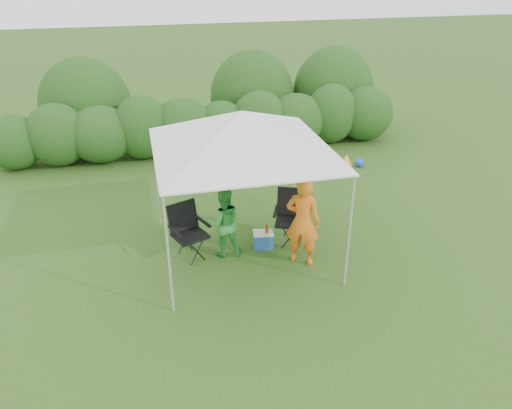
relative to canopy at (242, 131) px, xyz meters
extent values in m
plane|color=#34591C|center=(0.00, -0.50, -2.46)|extent=(70.00, 70.00, 0.00)
ellipsoid|color=#234D18|center=(-5.02, 5.50, -1.71)|extent=(1.50, 1.28, 1.50)
cylinder|color=#382616|center=(-5.02, 5.50, -2.31)|extent=(0.12, 0.12, 0.30)
ellipsoid|color=#234D18|center=(-3.90, 5.50, -1.60)|extent=(1.65, 1.40, 1.73)
cylinder|color=#382616|center=(-3.90, 5.50, -2.31)|extent=(0.12, 0.12, 0.30)
ellipsoid|color=#234D18|center=(-2.79, 5.50, -1.67)|extent=(1.80, 1.53, 1.57)
cylinder|color=#382616|center=(-2.79, 5.50, -2.31)|extent=(0.12, 0.12, 0.30)
ellipsoid|color=#234D18|center=(-1.67, 5.50, -1.56)|extent=(1.58, 1.34, 1.80)
cylinder|color=#382616|center=(-1.67, 5.50, -2.31)|extent=(0.12, 0.12, 0.30)
ellipsoid|color=#234D18|center=(-0.56, 5.50, -1.64)|extent=(1.73, 1.47, 1.65)
cylinder|color=#382616|center=(-0.56, 5.50, -2.31)|extent=(0.12, 0.12, 0.30)
ellipsoid|color=#234D18|center=(0.56, 5.50, -1.71)|extent=(1.50, 1.28, 1.50)
cylinder|color=#382616|center=(0.56, 5.50, -2.31)|extent=(0.12, 0.12, 0.30)
ellipsoid|color=#234D18|center=(1.67, 5.50, -1.60)|extent=(1.65, 1.40, 1.73)
cylinder|color=#382616|center=(1.67, 5.50, -2.31)|extent=(0.12, 0.12, 0.30)
ellipsoid|color=#234D18|center=(2.79, 5.50, -1.67)|extent=(1.80, 1.53, 1.57)
cylinder|color=#382616|center=(2.79, 5.50, -2.31)|extent=(0.12, 0.12, 0.30)
ellipsoid|color=#234D18|center=(3.90, 5.50, -1.56)|extent=(1.57, 1.34, 1.80)
cylinder|color=#382616|center=(3.90, 5.50, -2.31)|extent=(0.12, 0.12, 0.30)
ellipsoid|color=#234D18|center=(5.02, 5.50, -1.64)|extent=(1.72, 1.47, 1.65)
cylinder|color=#382616|center=(5.02, 5.50, -2.31)|extent=(0.12, 0.12, 0.30)
cylinder|color=silver|center=(-1.50, -1.50, -1.41)|extent=(0.04, 0.04, 2.10)
cylinder|color=silver|center=(1.50, -1.50, -1.41)|extent=(0.04, 0.04, 2.10)
cylinder|color=silver|center=(-1.50, 1.50, -1.41)|extent=(0.04, 0.04, 2.10)
cylinder|color=silver|center=(1.50, 1.50, -1.41)|extent=(0.04, 0.04, 2.10)
cube|color=white|center=(0.00, 0.00, -0.35)|extent=(3.10, 3.10, 0.03)
pyramid|color=white|center=(0.00, 0.00, 0.02)|extent=(3.10, 3.10, 0.70)
cube|color=black|center=(0.99, 0.11, -1.98)|extent=(0.76, 0.73, 0.06)
cube|color=black|center=(1.09, 0.34, -1.66)|extent=(0.61, 0.37, 0.57)
cube|color=black|center=(0.71, 0.22, -1.78)|extent=(0.24, 0.49, 0.03)
cube|color=black|center=(1.28, -0.01, -1.78)|extent=(0.24, 0.49, 0.03)
cylinder|color=black|center=(0.67, -0.03, -2.22)|extent=(0.03, 0.03, 0.48)
cylinder|color=black|center=(1.13, -0.22, -2.22)|extent=(0.03, 0.03, 0.48)
cylinder|color=black|center=(0.85, 0.43, -2.22)|extent=(0.03, 0.03, 0.48)
cylinder|color=black|center=(1.32, 0.25, -2.22)|extent=(0.03, 0.03, 0.48)
cube|color=black|center=(-1.02, 0.04, -1.99)|extent=(0.74, 0.72, 0.06)
cube|color=black|center=(-1.11, 0.27, -1.68)|extent=(0.60, 0.37, 0.56)
cube|color=black|center=(-1.30, -0.08, -1.79)|extent=(0.24, 0.48, 0.03)
cube|color=black|center=(-0.74, 0.15, -1.79)|extent=(0.24, 0.48, 0.03)
cylinder|color=black|center=(-1.15, -0.28, -2.23)|extent=(0.03, 0.03, 0.47)
cylinder|color=black|center=(-0.69, -0.09, -2.23)|extent=(0.03, 0.03, 0.47)
cylinder|color=black|center=(-1.34, 0.17, -2.23)|extent=(0.03, 0.03, 0.47)
cylinder|color=black|center=(-0.88, 0.36, -2.23)|extent=(0.03, 0.03, 0.47)
imported|color=orange|center=(0.98, -0.62, -1.59)|extent=(0.76, 0.68, 1.74)
imported|color=green|center=(-0.37, -0.01, -1.77)|extent=(0.69, 0.54, 1.38)
cube|color=#22549F|center=(0.42, 0.06, -2.31)|extent=(0.41, 0.32, 0.31)
cube|color=silver|center=(0.42, 0.06, -2.14)|extent=(0.44, 0.35, 0.03)
cylinder|color=#592D0C|center=(0.48, 0.02, -2.02)|extent=(0.06, 0.06, 0.22)
cone|color=yellow|center=(3.68, 3.67, -2.31)|extent=(0.36, 0.36, 0.30)
sphere|color=blue|center=(3.98, 3.47, -2.34)|extent=(0.24, 0.24, 0.24)
camera|label=1|loc=(-1.71, -8.14, 2.80)|focal=35.00mm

